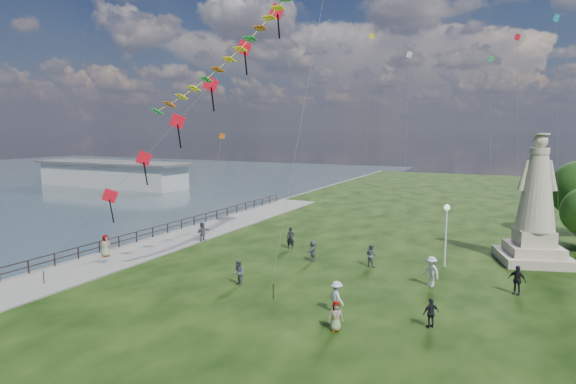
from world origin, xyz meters
The scene contains 17 objects.
waterfront centered at (-15.24, 8.99, -0.06)m, with size 200.00×200.00×1.51m.
pier_pavilion centered at (-52.00, 42.00, 1.84)m, with size 30.00×8.00×4.40m.
statue centered at (13.90, 18.16, 3.53)m, with size 5.73×5.73×9.35m.
lamppost centered at (8.32, 14.02, 3.21)m, with size 0.41×0.41×4.45m.
person_1 centered at (-2.55, 4.19, 0.83)m, with size 0.80×0.50×1.65m, color #595960.
person_2 centered at (4.45, 2.65, 0.86)m, with size 1.11×0.57×1.72m, color silver.
person_3 centered at (9.24, 2.87, 0.74)m, with size 0.87×0.44×1.48m, color black.
person_4 centered at (5.21, 0.48, 0.74)m, with size 0.72×0.44×1.47m, color #595960.
person_5 centered at (-11.53, 12.87, 0.81)m, with size 1.50×0.65×1.62m, color #595960.
person_6 centered at (-3.65, 13.92, 0.90)m, with size 0.65×0.43×1.79m, color black.
person_7 centered at (3.61, 11.89, 0.82)m, with size 0.79×0.49×1.63m, color #595960.
person_8 centered at (8.17, 9.29, 0.94)m, with size 1.22×0.63×1.89m, color silver.
person_9 centered at (12.94, 10.01, 0.86)m, with size 1.01×0.52×1.72m, color black.
person_10 centered at (-15.00, 5.41, 0.83)m, with size 0.82×0.50×1.67m, color #595960.
person_11 centered at (-0.61, 11.34, 0.78)m, with size 1.45×0.63×1.57m, color #595960.
red_kite_train centered at (-6.17, 4.61, 10.90)m, with size 12.16×9.35×17.58m.
small_kites centered at (4.70, 23.88, 12.89)m, with size 29.25×16.64×19.48m.
Camera 1 is at (12.79, -20.34, 9.60)m, focal length 30.00 mm.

